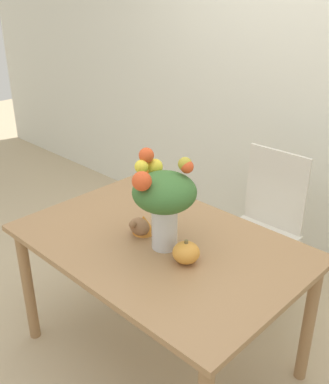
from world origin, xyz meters
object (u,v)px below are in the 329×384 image
(pumpkin, at_px, (186,252))
(dining_chair_near_window, at_px, (262,228))
(flower_vase, at_px, (163,197))
(turkey_figurine, at_px, (142,225))

(pumpkin, height_order, dining_chair_near_window, dining_chair_near_window)
(flower_vase, height_order, dining_chair_near_window, flower_vase)
(flower_vase, xyz_separation_m, dining_chair_near_window, (0.03, 0.82, -0.49))
(pumpkin, xyz_separation_m, turkey_figurine, (-0.32, 0.04, -0.00))
(pumpkin, bearing_deg, flower_vase, 170.99)
(flower_vase, relative_size, turkey_figurine, 3.00)
(turkey_figurine, bearing_deg, pumpkin, -6.59)
(pumpkin, relative_size, dining_chair_near_window, 0.13)
(flower_vase, bearing_deg, pumpkin, -9.01)
(flower_vase, distance_m, dining_chair_near_window, 0.96)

